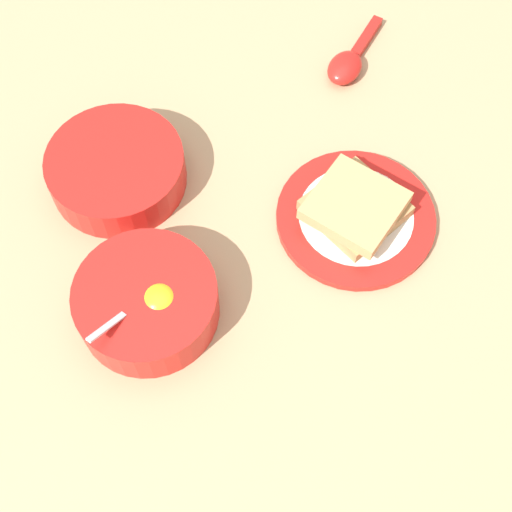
# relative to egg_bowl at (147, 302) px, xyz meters

# --- Properties ---
(ground_plane) EXTENTS (3.00, 3.00, 0.00)m
(ground_plane) POSITION_rel_egg_bowl_xyz_m (0.12, -0.08, -0.03)
(ground_plane) COLOR tan
(egg_bowl) EXTENTS (0.16, 0.16, 0.08)m
(egg_bowl) POSITION_rel_egg_bowl_xyz_m (0.00, 0.00, 0.00)
(egg_bowl) COLOR red
(egg_bowl) RESTS_ON ground_plane
(toast_plate) EXTENTS (0.20, 0.20, 0.01)m
(toast_plate) POSITION_rel_egg_bowl_xyz_m (0.09, -0.26, -0.02)
(toast_plate) COLOR red
(toast_plate) RESTS_ON ground_plane
(toast_sandwich) EXTENTS (0.15, 0.15, 0.04)m
(toast_sandwich) POSITION_rel_egg_bowl_xyz_m (0.09, -0.26, 0.00)
(toast_sandwich) COLOR tan
(toast_sandwich) RESTS_ON toast_plate
(soup_spoon) EXTENTS (0.13, 0.11, 0.03)m
(soup_spoon) POSITION_rel_egg_bowl_xyz_m (0.33, -0.30, -0.02)
(soup_spoon) COLOR red
(soup_spoon) RESTS_ON ground_plane
(congee_bowl) EXTENTS (0.17, 0.17, 0.05)m
(congee_bowl) POSITION_rel_egg_bowl_xyz_m (0.19, 0.03, -0.00)
(congee_bowl) COLOR red
(congee_bowl) RESTS_ON ground_plane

